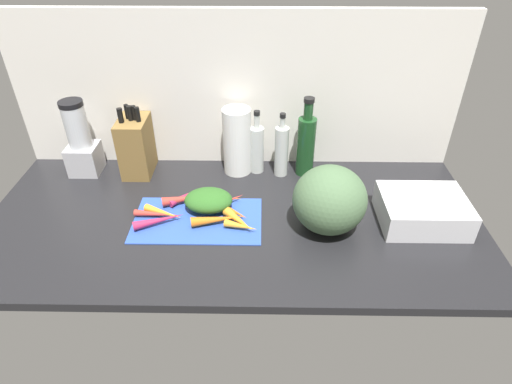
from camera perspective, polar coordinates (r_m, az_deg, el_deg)
ground_plane at (r=150.78cm, az=-2.97°, el=-3.58°), size 170.00×80.00×3.00cm
wall_back at (r=168.36cm, az=-2.51°, el=13.21°), size 170.00×3.00×60.00cm
cutting_board at (r=148.63cm, az=-7.74°, el=-3.63°), size 43.53×25.14×0.80cm
carrot_0 at (r=141.91cm, az=-2.01°, el=-4.53°), size 11.55×5.85×2.66cm
carrot_1 at (r=143.75cm, az=-2.27°, el=-3.78°), size 11.52×12.34×3.29cm
carrot_2 at (r=150.88cm, az=-12.90°, el=-2.87°), size 16.25×3.72×2.33cm
carrot_3 at (r=147.50cm, az=-12.76°, el=-3.68°), size 16.81×9.32×3.02cm
carrot_4 at (r=157.40cm, az=-9.43°, el=-0.57°), size 10.65×11.31×2.54cm
carrot_5 at (r=150.77cm, az=-12.20°, el=-2.68°), size 14.09×8.21×2.79cm
carrot_6 at (r=155.49cm, az=-9.21°, el=-0.86°), size 17.41×7.79×3.32cm
carrot_7 at (r=148.90cm, az=-3.15°, el=-2.50°), size 11.09×9.45×2.18cm
carrot_8 at (r=152.78cm, az=-4.08°, el=-1.32°), size 13.97×11.17×2.67cm
carrot_9 at (r=144.60cm, az=-5.07°, el=-3.62°), size 18.23×6.70×3.37cm
carrot_10 at (r=154.69cm, az=-4.64°, el=-0.92°), size 14.82×2.79×2.31cm
carrot_greens_pile at (r=150.37cm, az=-6.32°, el=-1.10°), size 16.74×12.88×7.08cm
winter_squash at (r=139.74cm, az=9.72°, el=-1.04°), size 23.87×23.19×22.69cm
knife_block at (r=173.88cm, az=-15.59°, el=5.95°), size 10.87×16.20×28.09cm
blender_appliance at (r=180.12cm, az=-22.19°, el=6.07°), size 11.51×11.51×29.95cm
paper_towel_roll at (r=167.28cm, az=-2.43°, el=6.73°), size 10.85×10.85×26.51cm
bottle_0 at (r=168.63cm, az=0.11°, el=5.80°), size 5.47×5.47×25.87cm
bottle_1 at (r=166.60cm, az=3.39°, el=5.53°), size 5.29×5.29×25.96cm
bottle_2 at (r=166.97cm, az=6.63°, el=6.37°), size 6.98×6.98×31.66cm
dish_rack at (r=154.68cm, az=21.19°, el=-2.29°), size 28.05×22.31×9.40cm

